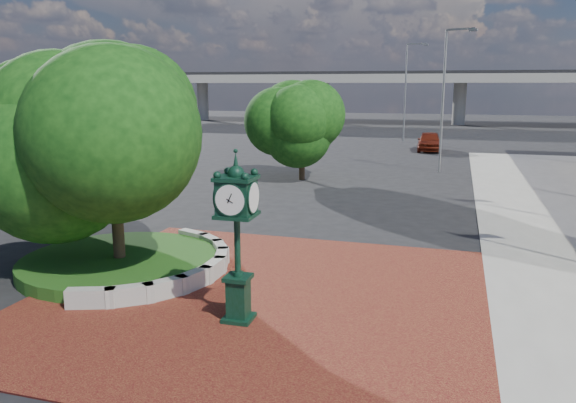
# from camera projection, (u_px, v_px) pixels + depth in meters

# --- Properties ---
(ground) EXTENTS (200.00, 200.00, 0.00)m
(ground) POSITION_uv_depth(u_px,v_px,m) (270.00, 285.00, 16.31)
(ground) COLOR black
(ground) RESTS_ON ground
(plaza) EXTENTS (12.00, 12.00, 0.04)m
(plaza) POSITION_uv_depth(u_px,v_px,m) (259.00, 296.00, 15.37)
(plaza) COLOR maroon
(plaza) RESTS_ON ground
(planter_wall) EXTENTS (2.96, 6.77, 0.54)m
(planter_wall) POSITION_uv_depth(u_px,v_px,m) (186.00, 267.00, 17.02)
(planter_wall) COLOR #9E9B93
(planter_wall) RESTS_ON ground
(grass_bed) EXTENTS (6.10, 6.10, 0.40)m
(grass_bed) POSITION_uv_depth(u_px,v_px,m) (120.00, 263.00, 17.68)
(grass_bed) COLOR #224B15
(grass_bed) RESTS_ON ground
(overpass) EXTENTS (90.00, 12.00, 7.50)m
(overpass) POSITION_uv_depth(u_px,v_px,m) (423.00, 78.00, 80.64)
(overpass) COLOR #9E9B93
(overpass) RESTS_ON ground
(tree_planter) EXTENTS (5.20, 5.20, 6.33)m
(tree_planter) POSITION_uv_depth(u_px,v_px,m) (113.00, 151.00, 16.95)
(tree_planter) COLOR #38281C
(tree_planter) RESTS_ON ground
(tree_northwest) EXTENTS (5.60, 5.60, 6.93)m
(tree_northwest) POSITION_uv_depth(u_px,v_px,m) (17.00, 122.00, 23.81)
(tree_northwest) COLOR #38281C
(tree_northwest) RESTS_ON ground
(tree_street) EXTENTS (4.40, 4.40, 5.45)m
(tree_street) POSITION_uv_depth(u_px,v_px,m) (302.00, 126.00, 33.64)
(tree_street) COLOR #38281C
(tree_street) RESTS_ON ground
(post_clock) EXTENTS (0.90, 0.90, 4.19)m
(post_clock) POSITION_uv_depth(u_px,v_px,m) (237.00, 231.00, 13.33)
(post_clock) COLOR black
(post_clock) RESTS_ON ground
(parked_car) EXTENTS (2.18, 4.99, 1.67)m
(parked_car) POSITION_uv_depth(u_px,v_px,m) (429.00, 141.00, 48.86)
(parked_car) COLOR #601B0D
(parked_car) RESTS_ON ground
(street_lamp_near) EXTENTS (1.96, 0.91, 9.13)m
(street_lamp_near) POSITION_uv_depth(u_px,v_px,m) (447.00, 90.00, 35.98)
(street_lamp_near) COLOR slate
(street_lamp_near) RESTS_ON ground
(street_lamp_far) EXTENTS (2.16, 0.52, 9.66)m
(street_lamp_far) POSITION_uv_depth(u_px,v_px,m) (408.00, 85.00, 56.08)
(street_lamp_far) COLOR slate
(street_lamp_far) RESTS_ON ground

